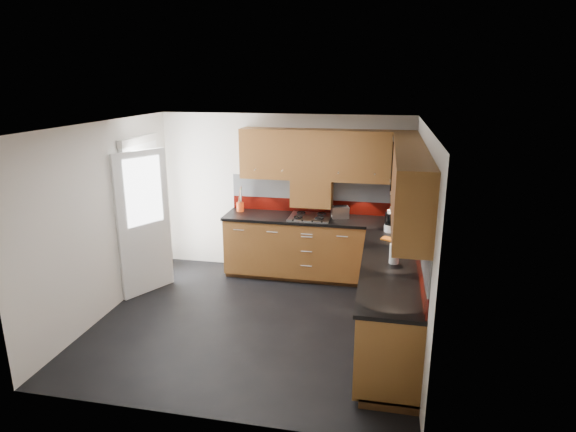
% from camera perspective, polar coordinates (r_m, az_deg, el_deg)
% --- Properties ---
extents(room, '(4.00, 3.80, 2.64)m').
position_cam_1_polar(room, '(5.56, -4.29, 1.44)').
color(room, black).
extents(base_cabinets, '(2.70, 3.20, 0.95)m').
position_cam_1_polar(base_cabinets, '(6.39, 6.99, -6.70)').
color(base_cabinets, brown).
rests_on(base_cabinets, room).
extents(countertop, '(2.72, 3.22, 0.04)m').
position_cam_1_polar(countertop, '(6.21, 7.00, -2.64)').
color(countertop, black).
rests_on(countertop, base_cabinets).
extents(backsplash, '(2.70, 3.20, 0.54)m').
position_cam_1_polar(backsplash, '(6.33, 9.27, 0.37)').
color(backsplash, maroon).
rests_on(backsplash, countertop).
extents(upper_cabinets, '(2.50, 3.20, 0.72)m').
position_cam_1_polar(upper_cabinets, '(6.05, 9.02, 5.77)').
color(upper_cabinets, brown).
rests_on(upper_cabinets, room).
extents(extractor_hood, '(0.60, 0.33, 0.40)m').
position_cam_1_polar(extractor_hood, '(7.07, 2.85, 2.79)').
color(extractor_hood, brown).
rests_on(extractor_hood, room).
extents(glass_cabinet, '(0.32, 0.80, 0.66)m').
position_cam_1_polar(glass_cabinet, '(6.33, 13.53, 6.21)').
color(glass_cabinet, black).
rests_on(glass_cabinet, room).
extents(back_door, '(0.42, 1.19, 2.04)m').
position_cam_1_polar(back_door, '(7.01, -16.68, -0.08)').
color(back_door, white).
rests_on(back_door, room).
extents(gas_hob, '(0.59, 0.52, 0.05)m').
position_cam_1_polar(gas_hob, '(6.99, 2.61, -0.10)').
color(gas_hob, silver).
rests_on(gas_hob, countertop).
extents(utensil_pot, '(0.11, 0.11, 0.39)m').
position_cam_1_polar(utensil_pot, '(7.36, -5.69, 1.26)').
color(utensil_pot, '#EC4916').
rests_on(utensil_pot, countertop).
extents(toaster, '(0.28, 0.22, 0.18)m').
position_cam_1_polar(toaster, '(7.02, 6.18, 0.47)').
color(toaster, silver).
rests_on(toaster, countertop).
extents(food_processor, '(0.18, 0.18, 0.29)m').
position_cam_1_polar(food_processor, '(6.48, 12.13, -0.67)').
color(food_processor, white).
rests_on(food_processor, countertop).
extents(paper_towel, '(0.11, 0.11, 0.22)m').
position_cam_1_polar(paper_towel, '(5.39, 12.48, -4.38)').
color(paper_towel, white).
rests_on(paper_towel, countertop).
extents(orange_cloth, '(0.20, 0.18, 0.02)m').
position_cam_1_polar(orange_cloth, '(6.19, 11.78, -2.66)').
color(orange_cloth, orange).
rests_on(orange_cloth, countertop).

